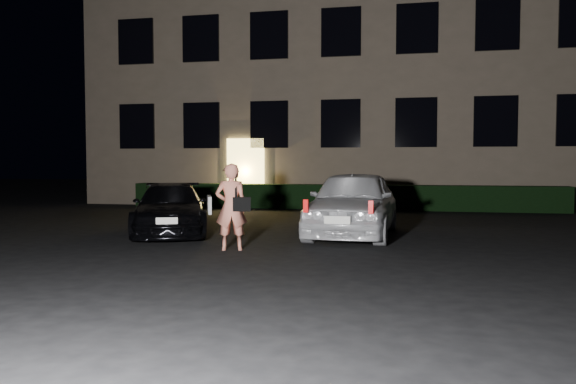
# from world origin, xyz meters

# --- Properties ---
(ground) EXTENTS (80.00, 80.00, 0.00)m
(ground) POSITION_xyz_m (0.00, 0.00, 0.00)
(ground) COLOR black
(ground) RESTS_ON ground
(building) EXTENTS (20.00, 8.11, 12.00)m
(building) POSITION_xyz_m (-0.00, 14.99, 6.00)
(building) COLOR #6E5F4E
(building) RESTS_ON ground
(hedge) EXTENTS (15.00, 0.70, 0.85)m
(hedge) POSITION_xyz_m (0.00, 10.50, 0.42)
(hedge) COLOR black
(hedge) RESTS_ON ground
(sedan) EXTENTS (2.91, 4.22, 1.13)m
(sedan) POSITION_xyz_m (-2.99, 2.98, 0.57)
(sedan) COLOR black
(sedan) RESTS_ON ground
(hatch) EXTENTS (1.95, 4.38, 1.47)m
(hatch) POSITION_xyz_m (1.12, 3.42, 0.73)
(hatch) COLOR silver
(hatch) RESTS_ON ground
(man) EXTENTS (0.73, 0.52, 1.60)m
(man) POSITION_xyz_m (-0.89, 0.89, 0.80)
(man) COLOR #E17F66
(man) RESTS_ON ground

